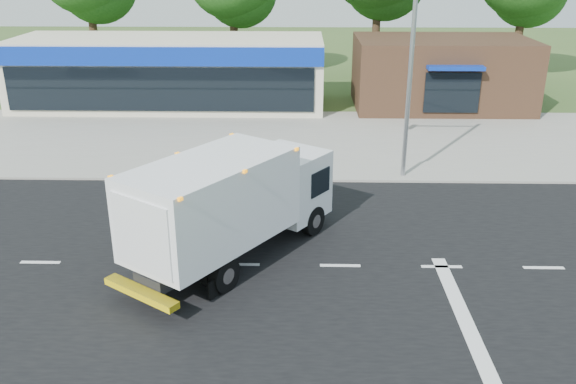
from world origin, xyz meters
name	(u,v)px	position (x,y,z in m)	size (l,w,h in m)	color
ground	(340,266)	(0.00, 0.00, 0.00)	(120.00, 120.00, 0.00)	#385123
road_asphalt	(340,266)	(0.00, 0.00, 0.00)	(60.00, 14.00, 0.02)	black
sidewalk	(329,171)	(0.00, 8.20, 0.06)	(60.00, 2.40, 0.12)	gray
parking_apron	(325,134)	(0.00, 14.00, 0.01)	(60.00, 9.00, 0.02)	gray
lane_markings	(392,290)	(1.35, -1.35, 0.02)	(55.20, 7.00, 0.01)	silver
ems_box_truck	(231,200)	(-3.22, 0.40, 1.94)	(6.25, 7.59, 3.37)	black
emergency_worker	(218,249)	(-3.52, -0.74, 0.89)	(0.66, 0.74, 1.82)	tan
retail_strip_mall	(170,72)	(-9.00, 19.93, 2.01)	(18.00, 6.20, 4.00)	beige
brown_storefront	(441,73)	(7.00, 19.98, 2.00)	(10.00, 6.70, 4.00)	#382316
traffic_signal_pole	(394,57)	(2.35, 7.60, 4.92)	(3.51, 0.25, 8.00)	gray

